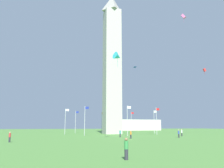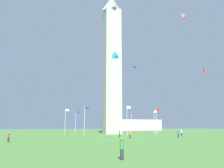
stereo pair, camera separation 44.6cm
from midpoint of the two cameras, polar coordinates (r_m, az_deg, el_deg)
name	(u,v)px [view 2 (the right image)]	position (r m, az deg, el deg)	size (l,w,h in m)	color
ground_plane	(112,134)	(75.43, 0.17, -12.31)	(260.00, 260.00, 0.00)	#548C3D
obelisk_monument	(112,62)	(78.41, 0.16, 5.61)	(5.31, 5.31, 48.28)	#B7B2A8
flagpole_n	(154,121)	(80.71, 10.64, -8.94)	(1.12, 0.14, 7.86)	silver
flagpole_ne	(132,121)	(88.75, 5.04, -9.19)	(1.12, 0.14, 7.86)	silver
flagpole_e	(102,121)	(89.93, -2.36, -9.24)	(1.12, 0.14, 7.86)	silver
flagpole_se	(76,121)	(83.81, -8.84, -9.04)	(1.12, 0.14, 7.86)	silver
flagpole_s	(65,120)	(72.87, -11.34, -8.79)	(1.12, 0.14, 7.86)	silver
flagpole_sw	(85,119)	(62.83, -6.60, -8.70)	(1.12, 0.14, 7.86)	silver
flagpole_w	(127,119)	(61.13, 4.01, -8.70)	(1.12, 0.14, 7.86)	silver
flagpole_nw	(157,120)	(69.28, 11.18, -8.72)	(1.12, 0.14, 7.86)	silver
person_red_shirt	(9,137)	(41.04, -24.02, -11.94)	(0.32, 0.32, 1.65)	#2D2D38
person_blue_shirt	(178,134)	(53.76, 16.36, -11.77)	(0.32, 0.32, 1.75)	#2D2D38
person_teal_shirt	(120,133)	(53.90, 2.14, -12.16)	(0.32, 0.32, 1.76)	#2D2D38
person_green_shirt	(122,149)	(18.48, 3.19, -15.79)	(0.32, 0.32, 1.66)	#2D2D38
person_white_shirt	(181,133)	(61.93, 17.08, -11.48)	(0.32, 0.32, 1.76)	#2D2D38
person_orange_shirt	(130,134)	(48.43, 4.77, -12.37)	(0.32, 0.32, 1.70)	#2D2D38
kite_cyan_delta	(117,57)	(43.71, 1.43, 6.82)	(2.03, 1.91, 2.92)	#33C6D1
kite_pink_box	(183,16)	(72.57, 17.47, 15.77)	(1.47, 1.46, 2.76)	pink
kite_blue_diamond	(135,67)	(75.12, 5.89, 4.17)	(1.14, 1.12, 1.43)	blue
kite_red_box	(204,70)	(68.04, 22.15, 3.27)	(0.84, 0.60, 1.88)	red
distant_building	(138,125)	(136.63, 6.56, -10.10)	(24.87, 10.96, 6.07)	beige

